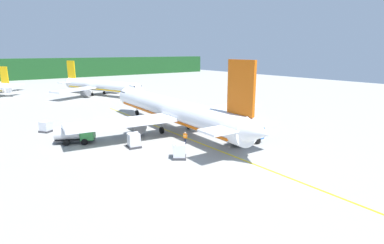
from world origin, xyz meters
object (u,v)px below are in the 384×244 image
at_px(service_truck_baggage, 250,135).
at_px(cargo_container_near, 46,127).
at_px(service_truck_fuel, 76,134).
at_px(cargo_container_far, 179,151).
at_px(airliner_foreground, 172,110).
at_px(crew_loader_left, 185,137).
at_px(airliner_distant, 33,71).
at_px(crew_marshaller, 89,124).
at_px(cargo_container_mid, 134,140).
at_px(airliner_mid_apron, 100,86).

bearing_deg(service_truck_baggage, cargo_container_near, 132.99).
xyz_separation_m(service_truck_fuel, cargo_container_far, (8.28, -13.97, -0.44)).
distance_m(airliner_foreground, crew_loader_left, 8.34).
relative_size(airliner_distant, crew_marshaller, 16.45).
bearing_deg(crew_loader_left, cargo_container_mid, 156.48).
relative_size(service_truck_fuel, cargo_container_mid, 2.68).
distance_m(service_truck_baggage, crew_marshaller, 26.67).
xyz_separation_m(airliner_foreground, crew_marshaller, (-11.07, 8.72, -2.43)).
xyz_separation_m(airliner_mid_apron, cargo_container_near, (-21.92, -35.84, -1.96)).
bearing_deg(crew_marshaller, airliner_mid_apron, 67.64).
bearing_deg(crew_loader_left, airliner_foreground, 69.88).
relative_size(airliner_mid_apron, service_truck_fuel, 5.95).
bearing_deg(crew_loader_left, crew_marshaller, 117.13).
bearing_deg(cargo_container_mid, service_truck_baggage, -28.65).
distance_m(service_truck_fuel, cargo_container_mid, 8.85).
height_order(airliner_foreground, service_truck_baggage, airliner_foreground).
height_order(airliner_foreground, crew_marshaller, airliner_foreground).
height_order(service_truck_fuel, crew_marshaller, service_truck_fuel).
height_order(service_truck_fuel, crew_loader_left, service_truck_fuel).
distance_m(airliner_mid_apron, cargo_container_near, 42.06).
height_order(airliner_distant, crew_loader_left, airliner_distant).
bearing_deg(crew_marshaller, cargo_container_near, 156.75).
height_order(crew_marshaller, crew_loader_left, crew_loader_left).
distance_m(crew_marshaller, crew_loader_left, 18.24).
height_order(airliner_mid_apron, service_truck_fuel, airliner_mid_apron).
xyz_separation_m(airliner_distant, cargo_container_near, (-19.68, -131.75, -1.32)).
bearing_deg(service_truck_baggage, service_truck_fuel, 144.07).
distance_m(service_truck_baggage, crew_loader_left, 9.28).
relative_size(airliner_foreground, cargo_container_mid, 19.71).
relative_size(airliner_foreground, crew_loader_left, 23.89).
distance_m(airliner_distant, crew_loader_left, 150.69).
bearing_deg(service_truck_baggage, cargo_container_far, 177.06).
bearing_deg(airliner_mid_apron, airliner_distant, 91.33).
xyz_separation_m(airliner_foreground, airliner_distant, (2.52, 143.08, -1.20)).
distance_m(service_truck_fuel, crew_loader_left, 15.59).
distance_m(airliner_distant, service_truck_fuel, 142.11).
distance_m(cargo_container_far, crew_marshaller, 21.07).
distance_m(airliner_foreground, service_truck_baggage, 13.68).
relative_size(airliner_distant, cargo_container_near, 11.28).
relative_size(airliner_mid_apron, airliner_distant, 1.25).
xyz_separation_m(cargo_container_far, crew_marshaller, (-4.30, 20.62, 0.01)).
relative_size(cargo_container_far, crew_loader_left, 1.32).
bearing_deg(service_truck_fuel, cargo_container_far, -59.33).
height_order(service_truck_baggage, crew_marshaller, service_truck_baggage).
bearing_deg(cargo_container_near, service_truck_fuel, -77.16).
xyz_separation_m(airliner_mid_apron, cargo_container_far, (-11.52, -59.08, -1.88)).
relative_size(airliner_foreground, cargo_container_far, 18.06).
bearing_deg(airliner_distant, cargo_container_far, -93.43).
bearing_deg(airliner_mid_apron, cargo_container_mid, -105.18).
bearing_deg(service_truck_baggage, airliner_foreground, 112.04).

